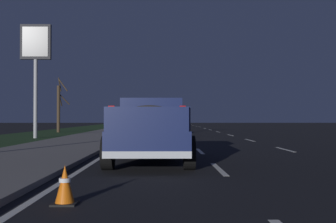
# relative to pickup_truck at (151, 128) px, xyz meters

# --- Properties ---
(ground) EXTENTS (144.00, 144.00, 0.00)m
(ground) POSITION_rel_pickup_truck_xyz_m (16.12, -3.50, -0.98)
(ground) COLOR black
(sidewalk_shoulder) EXTENTS (108.00, 4.00, 0.12)m
(sidewalk_shoulder) POSITION_rel_pickup_truck_xyz_m (16.12, 3.95, -0.92)
(sidewalk_shoulder) COLOR slate
(sidewalk_shoulder) RESTS_ON ground
(grass_verge) EXTENTS (108.00, 6.00, 0.01)m
(grass_verge) POSITION_rel_pickup_truck_xyz_m (16.12, 8.95, -0.98)
(grass_verge) COLOR #1E3819
(grass_verge) RESTS_ON ground
(lane_markings) EXTENTS (108.00, 7.04, 0.01)m
(lane_markings) POSITION_rel_pickup_truck_xyz_m (18.92, -0.41, -0.98)
(lane_markings) COLOR silver
(lane_markings) RESTS_ON ground
(pickup_truck) EXTENTS (5.42, 2.28, 1.87)m
(pickup_truck) POSITION_rel_pickup_truck_xyz_m (0.00, 0.00, 0.00)
(pickup_truck) COLOR #141E4C
(pickup_truck) RESTS_ON ground
(sedan_black) EXTENTS (4.43, 2.08, 1.54)m
(sedan_black) POSITION_rel_pickup_truck_xyz_m (27.09, -0.08, -0.20)
(sedan_black) COLOR black
(sedan_black) RESTS_ON ground
(sedan_silver) EXTENTS (4.43, 2.07, 1.54)m
(sedan_silver) POSITION_rel_pickup_truck_xyz_m (17.02, 0.19, -0.20)
(sedan_silver) COLOR #B2B5BA
(sedan_silver) RESTS_ON ground
(gas_price_sign) EXTENTS (0.27, 1.90, 7.14)m
(gas_price_sign) POSITION_rel_pickup_truck_xyz_m (13.18, 7.69, 4.40)
(gas_price_sign) COLOR #99999E
(gas_price_sign) RESTS_ON ground
(bare_tree_far) EXTENTS (1.43, 0.98, 4.82)m
(bare_tree_far) POSITION_rel_pickup_truck_xyz_m (23.21, 8.90, 1.30)
(bare_tree_far) COLOR #423323
(bare_tree_far) RESTS_ON ground
(traffic_cone_near) EXTENTS (0.36, 0.36, 0.58)m
(traffic_cone_near) POSITION_rel_pickup_truck_xyz_m (-5.71, 1.08, -0.70)
(traffic_cone_near) COLOR black
(traffic_cone_near) RESTS_ON ground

